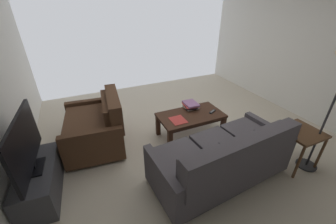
{
  "coord_description": "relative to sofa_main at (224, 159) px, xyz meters",
  "views": [
    {
      "loc": [
        1.57,
        2.56,
        2.21
      ],
      "look_at": [
        0.63,
        0.45,
        0.93
      ],
      "focal_mm": 22.07,
      "sensor_mm": 36.0,
      "label": 1
    }
  ],
  "objects": [
    {
      "name": "tv_remote",
      "position": [
        -0.51,
        -1.0,
        0.08
      ],
      "size": [
        0.16,
        0.11,
        0.02
      ],
      "color": "black",
      "rests_on": "coffee_table"
    },
    {
      "name": "end_table",
      "position": [
        -1.17,
        0.17,
        0.12
      ],
      "size": [
        0.51,
        0.51,
        0.58
      ],
      "color": "brown",
      "rests_on": "ground"
    },
    {
      "name": "wall_left",
      "position": [
        -2.65,
        -0.98,
        1.06
      ],
      "size": [
        0.12,
        5.61,
        2.87
      ],
      "primitive_type": "cube",
      "color": "silver",
      "rests_on": "ground"
    },
    {
      "name": "coffee_mug",
      "position": [
        -1.12,
        0.13,
        0.26
      ],
      "size": [
        0.1,
        0.08,
        0.1
      ],
      "color": "#B23F38",
      "rests_on": "end_table"
    },
    {
      "name": "book_stack",
      "position": [
        -0.24,
        -1.3,
        0.12
      ],
      "size": [
        0.27,
        0.33,
        0.11
      ],
      "color": "silver",
      "rests_on": "coffee_table"
    },
    {
      "name": "flat_tv",
      "position": [
        2.21,
        -0.73,
        0.41
      ],
      "size": [
        0.22,
        1.06,
        0.68
      ],
      "color": "black",
      "rests_on": "tv_stand"
    },
    {
      "name": "loose_magazine",
      "position": [
        0.17,
        -1.0,
        0.07
      ],
      "size": [
        0.24,
        0.28,
        0.01
      ],
      "primitive_type": "cube",
      "rotation": [
        0.0,
        0.0,
        0.01
      ],
      "color": "#C63833",
      "rests_on": "coffee_table"
    },
    {
      "name": "coffee_table",
      "position": [
        -0.12,
        -1.09,
        -0.0
      ],
      "size": [
        1.12,
        0.61,
        0.44
      ],
      "color": "#3D2316",
      "rests_on": "ground"
    },
    {
      "name": "ground_plane",
      "position": [
        -0.06,
        -0.98,
        -0.38
      ],
      "size": [
        5.17,
        5.61,
        0.01
      ],
      "primitive_type": "cube",
      "color": "beige"
    },
    {
      "name": "loveseat_near",
      "position": [
        1.41,
        -1.49,
        0.0
      ],
      "size": [
        0.99,
        1.24,
        0.88
      ],
      "color": "black",
      "rests_on": "ground"
    },
    {
      "name": "tv_stand",
      "position": [
        2.21,
        -0.73,
        -0.16
      ],
      "size": [
        0.47,
        0.99,
        0.43
      ],
      "color": "#38383D",
      "rests_on": "ground"
    },
    {
      "name": "sofa_main",
      "position": [
        0.0,
        0.0,
        0.0
      ],
      "size": [
        1.91,
        0.98,
        0.87
      ],
      "color": "black",
      "rests_on": "ground"
    }
  ]
}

